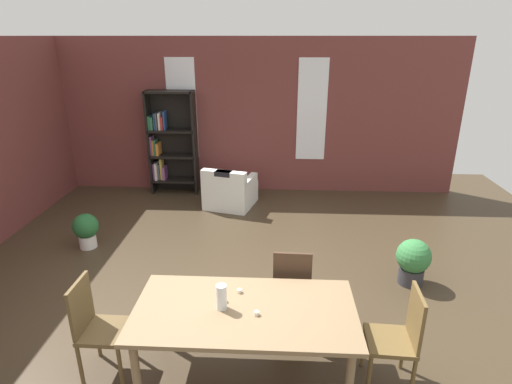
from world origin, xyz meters
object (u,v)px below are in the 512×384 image
Objects in this scene: dining_chair_head_right at (399,336)px; bookshelf_tall at (169,143)px; dining_table at (245,316)px; vase_on_table at (221,297)px; dining_chair_far_right at (292,285)px; dining_chair_head_left at (96,325)px; potted_plant_by_shelf at (86,229)px; armchair_white at (230,192)px; potted_plant_corner at (413,260)px.

dining_chair_head_right is 0.48× the size of bookshelf_tall.
vase_on_table reaches higher than dining_table.
dining_table is 0.85m from dining_chair_far_right.
dining_chair_far_right is (0.43, 0.71, -0.14)m from dining_table.
bookshelf_tall reaches higher than dining_chair_far_right.
dining_chair_head_left is (-2.66, 0.00, 0.00)m from dining_chair_head_right.
dining_chair_far_right and dining_chair_head_left have the same top height.
dining_chair_head_right is 5.68m from bookshelf_tall.
dining_chair_far_right is 3.35m from potted_plant_by_shelf.
potted_plant_by_shelf is at bearing 116.56° from dining_chair_head_left.
armchair_white is 1.86× the size of potted_plant_by_shelf.
dining_table is 1.34m from dining_chair_head_left.
dining_chair_head_left is 1.81× the size of potted_plant_by_shelf.
dining_chair_far_right is 3.45m from armchair_white.
dining_table is 1.96× the size of armchair_white.
dining_chair_head_right is at bearing -0.16° from dining_table.
vase_on_table is 0.24× the size of dining_chair_head_right.
dining_chair_head_left is 3.66m from potted_plant_corner.
dining_chair_head_right is 1.60× the size of potted_plant_corner.
vase_on_table is at bearing 179.86° from dining_chair_head_right.
dining_chair_head_right is (0.90, -0.72, 0.00)m from dining_chair_far_right.
dining_chair_head_left is at bearing -84.10° from bookshelf_tall.
dining_chair_far_right reaches higher than armchair_white.
dining_chair_far_right reaches higher than potted_plant_corner.
dining_chair_head_left reaches higher than dining_table.
bookshelf_tall is (-1.62, 4.70, 0.14)m from vase_on_table.
potted_plant_by_shelf is at bearing 170.88° from potted_plant_corner.
bookshelf_tall reaches higher than dining_chair_head_right.
dining_chair_far_right reaches higher than potted_plant_by_shelf.
dining_chair_head_left reaches higher than armchair_white.
vase_on_table is at bearing -45.45° from potted_plant_by_shelf.
vase_on_table reaches higher than dining_chair_far_right.
vase_on_table is 0.12× the size of bookshelf_tall.
dining_chair_far_right is 1.60× the size of potted_plant_corner.
vase_on_table is 1.01m from dining_chair_far_right.
dining_chair_head_right is at bearing -56.28° from bookshelf_tall.
dining_chair_far_right is 1.15m from dining_chair_head_right.
dining_chair_head_right is at bearing -31.46° from potted_plant_by_shelf.
dining_table is at bearing -68.91° from bookshelf_tall.
armchair_white is at bearing 95.56° from vase_on_table.
potted_plant_by_shelf is 4.51m from potted_plant_corner.
bookshelf_tall is at bearing 95.90° from dining_chair_head_left.
vase_on_table is at bearing -71.02° from bookshelf_tall.
dining_chair_far_right is 0.48× the size of bookshelf_tall.
armchair_white is at bearing 41.22° from potted_plant_by_shelf.
dining_chair_far_right is at bearing -29.01° from potted_plant_by_shelf.
dining_table is 3.64× the size of potted_plant_by_shelf.
potted_plant_corner is (4.45, -0.71, 0.03)m from potted_plant_by_shelf.
dining_table is at bearing -0.04° from dining_chair_head_left.
dining_chair_head_right is at bearing -0.10° from dining_chair_head_left.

